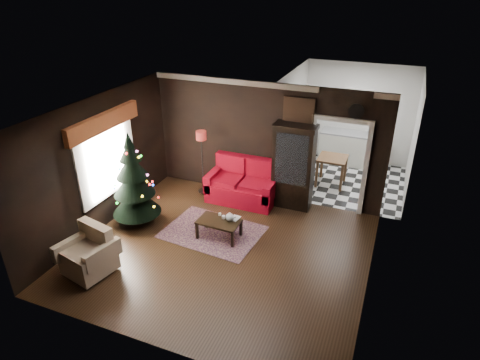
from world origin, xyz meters
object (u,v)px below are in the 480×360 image
at_px(loveseat, 242,182).
at_px(kitchen_table, 331,171).
at_px(wall_clock, 356,111).
at_px(teapot, 230,217).
at_px(armchair, 87,252).
at_px(floor_lamp, 202,162).
at_px(curio_cabinet, 293,168).
at_px(coffee_table, 219,229).
at_px(christmas_tree, 133,180).

height_order(loveseat, kitchen_table, loveseat).
relative_size(wall_clock, kitchen_table, 0.43).
height_order(loveseat, teapot, loveseat).
height_order(armchair, teapot, armchair).
xyz_separation_m(loveseat, kitchen_table, (1.80, 1.65, -0.12)).
bearing_deg(teapot, wall_clock, 44.14).
relative_size(floor_lamp, teapot, 8.22).
bearing_deg(teapot, armchair, -133.97).
relative_size(loveseat, curio_cabinet, 0.89).
relative_size(floor_lamp, armchair, 1.93).
height_order(curio_cabinet, wall_clock, wall_clock).
bearing_deg(floor_lamp, teapot, -48.38).
xyz_separation_m(floor_lamp, coffee_table, (1.17, -1.63, -0.63)).
height_order(curio_cabinet, coffee_table, curio_cabinet).
xyz_separation_m(armchair, wall_clock, (3.93, 3.94, 1.92)).
relative_size(loveseat, armchair, 2.07).
xyz_separation_m(curio_cabinet, wall_clock, (1.20, 0.18, 1.43)).
distance_m(curio_cabinet, kitchen_table, 1.67).
bearing_deg(loveseat, curio_cabinet, 10.83).
bearing_deg(armchair, floor_lamp, 93.99).
relative_size(floor_lamp, kitchen_table, 2.11).
height_order(curio_cabinet, kitchen_table, curio_cabinet).
bearing_deg(loveseat, teapot, -77.77).
bearing_deg(curio_cabinet, christmas_tree, -145.18).
distance_m(armchair, wall_clock, 5.89).
distance_m(loveseat, christmas_tree, 2.56).
height_order(floor_lamp, wall_clock, wall_clock).
bearing_deg(coffee_table, wall_clock, 42.51).
xyz_separation_m(curio_cabinet, armchair, (-2.73, -3.76, -0.49)).
xyz_separation_m(wall_clock, kitchen_table, (-0.55, 1.25, -2.00)).
xyz_separation_m(curio_cabinet, teapot, (-0.81, -1.77, -0.46)).
height_order(loveseat, coffee_table, loveseat).
xyz_separation_m(coffee_table, teapot, (0.21, 0.08, 0.28)).
distance_m(curio_cabinet, wall_clock, 1.88).
xyz_separation_m(floor_lamp, christmas_tree, (-0.70, -1.78, 0.22)).
distance_m(christmas_tree, teapot, 2.17).
xyz_separation_m(loveseat, wall_clock, (2.35, 0.40, 1.88)).
height_order(teapot, kitchen_table, kitchen_table).
bearing_deg(floor_lamp, christmas_tree, -111.52).
bearing_deg(kitchen_table, armchair, -123.07).
relative_size(loveseat, christmas_tree, 0.86).
height_order(floor_lamp, christmas_tree, christmas_tree).
distance_m(coffee_table, wall_clock, 3.72).
bearing_deg(coffee_table, loveseat, 94.55).
height_order(christmas_tree, armchair, christmas_tree).
distance_m(curio_cabinet, floor_lamp, 2.20).
distance_m(armchair, kitchen_table, 6.19).
xyz_separation_m(armchair, kitchen_table, (3.38, 5.19, -0.09)).
distance_m(floor_lamp, teapot, 2.10).
relative_size(curio_cabinet, floor_lamp, 1.20).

